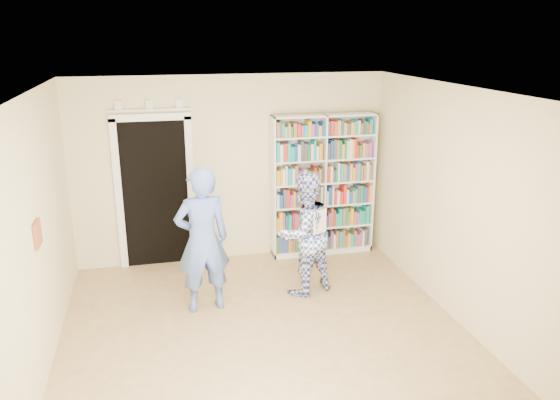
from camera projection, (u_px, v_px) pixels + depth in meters
name	position (u px, v px, depth m)	size (l,w,h in m)	color
floor	(269.00, 343.00, 5.96)	(5.00, 5.00, 0.00)	#987549
ceiling	(268.00, 93.00, 5.17)	(5.00, 5.00, 0.00)	white
wall_back	(232.00, 169.00, 7.89)	(4.50, 4.50, 0.00)	beige
wall_left	(32.00, 246.00, 5.07)	(5.00, 5.00, 0.00)	beige
wall_right	(466.00, 211.00, 6.06)	(5.00, 5.00, 0.00)	beige
bookshelf	(323.00, 185.00, 8.12)	(1.54, 0.29, 2.12)	white
doorway	(155.00, 186.00, 7.67)	(1.10, 0.08, 2.43)	black
wall_art	(38.00, 234.00, 5.24)	(0.03, 0.25, 0.25)	brown
man_blue	(202.00, 240.00, 6.45)	(0.65, 0.43, 1.79)	#5471BC
man_plaid	(304.00, 234.00, 6.93)	(0.78, 0.61, 1.60)	navy
paper_sheet	(320.00, 222.00, 6.71)	(0.21, 0.01, 0.30)	white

